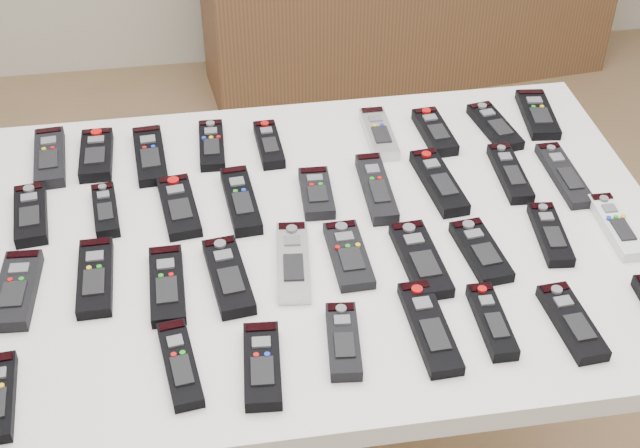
{
  "coord_description": "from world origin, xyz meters",
  "views": [
    {
      "loc": [
        -0.17,
        -1.3,
        1.8
      ],
      "look_at": [
        0.02,
        -0.09,
        0.8
      ],
      "focal_mm": 50.0,
      "sensor_mm": 36.0,
      "label": 1
    }
  ],
  "objects": [
    {
      "name": "remote_3",
      "position": [
        -0.15,
        0.2,
        0.79
      ],
      "size": [
        0.05,
        0.16,
        0.02
      ],
      "primitive_type": "cube",
      "rotation": [
        0.0,
        0.0,
        -0.03
      ],
      "color": "black",
      "rests_on": "table"
    },
    {
      "name": "remote_11",
      "position": [
        -0.22,
        0.01,
        0.79
      ],
      "size": [
        0.08,
        0.18,
        0.02
      ],
      "primitive_type": "cube",
      "rotation": [
        0.0,
        0.0,
        0.12
      ],
      "color": "black",
      "rests_on": "table"
    },
    {
      "name": "remote_1",
      "position": [
        -0.38,
        0.2,
        0.79
      ],
      "size": [
        0.06,
        0.16,
        0.02
      ],
      "primitive_type": "cube",
      "rotation": [
        0.0,
        0.0,
        0.0
      ],
      "color": "black",
      "rests_on": "table"
    },
    {
      "name": "remote_26",
      "position": [
        0.42,
        -0.17,
        0.79
      ],
      "size": [
        0.06,
        0.16,
        0.02
      ],
      "primitive_type": "cube",
      "rotation": [
        0.0,
        0.0,
        -0.1
      ],
      "color": "black",
      "rests_on": "table"
    },
    {
      "name": "remote_21",
      "position": [
        -0.15,
        -0.2,
        0.79
      ],
      "size": [
        0.08,
        0.19,
        0.02
      ],
      "primitive_type": "cube",
      "rotation": [
        0.0,
        0.0,
        0.12
      ],
      "color": "black",
      "rests_on": "table"
    },
    {
      "name": "remote_10",
      "position": [
        -0.36,
        0.02,
        0.79
      ],
      "size": [
        0.06,
        0.15,
        0.02
      ],
      "primitive_type": "cube",
      "rotation": [
        0.0,
        0.0,
        0.1
      ],
      "color": "black",
      "rests_on": "table"
    },
    {
      "name": "remote_19",
      "position": [
        -0.37,
        -0.16,
        0.79
      ],
      "size": [
        0.06,
        0.18,
        0.02
      ],
      "primitive_type": "cube",
      "rotation": [
        0.0,
        0.0,
        0.01
      ],
      "color": "black",
      "rests_on": "table"
    },
    {
      "name": "remote_22",
      "position": [
        -0.04,
        -0.17,
        0.79
      ],
      "size": [
        0.07,
        0.2,
        0.02
      ],
      "primitive_type": "cube",
      "rotation": [
        0.0,
        0.0,
        -0.1
      ],
      "color": "#B7B7BC",
      "rests_on": "table"
    },
    {
      "name": "remote_17",
      "position": [
        0.51,
        -0.0,
        0.79
      ],
      "size": [
        0.05,
        0.2,
        0.02
      ],
      "primitive_type": "cube",
      "rotation": [
        0.0,
        0.0,
        0.01
      ],
      "color": "black",
      "rests_on": "table"
    },
    {
      "name": "remote_31",
      "position": [
        0.02,
        -0.37,
        0.79
      ],
      "size": [
        0.06,
        0.15,
        0.02
      ],
      "primitive_type": "cube",
      "rotation": [
        0.0,
        0.0,
        -0.1
      ],
      "color": "black",
      "rests_on": "table"
    },
    {
      "name": "remote_15",
      "position": [
        0.27,
        0.01,
        0.79
      ],
      "size": [
        0.07,
        0.2,
        0.02
      ],
      "primitive_type": "cube",
      "rotation": [
        0.0,
        0.0,
        0.1
      ],
      "color": "black",
      "rests_on": "table"
    },
    {
      "name": "remote_12",
      "position": [
        -0.11,
        0.01,
        0.79
      ],
      "size": [
        0.06,
        0.19,
        0.02
      ],
      "primitive_type": "cube",
      "rotation": [
        0.0,
        0.0,
        0.08
      ],
      "color": "black",
      "rests_on": "table"
    },
    {
      "name": "remote_29",
      "position": [
        -0.24,
        -0.38,
        0.79
      ],
      "size": [
        0.07,
        0.17,
        0.02
      ],
      "primitive_type": "cube",
      "rotation": [
        0.0,
        0.0,
        0.13
      ],
      "color": "black",
      "rests_on": "table"
    },
    {
      "name": "remote_14",
      "position": [
        0.15,
        0.01,
        0.79
      ],
      "size": [
        0.05,
        0.2,
        0.02
      ],
      "primitive_type": "cube",
      "rotation": [
        0.0,
        0.0,
        -0.02
      ],
      "color": "black",
      "rests_on": "table"
    },
    {
      "name": "remote_9",
      "position": [
        -0.49,
        0.02,
        0.79
      ],
      "size": [
        0.07,
        0.17,
        0.02
      ],
      "primitive_type": "cube",
      "rotation": [
        0.0,
        0.0,
        0.1
      ],
      "color": "black",
      "rests_on": "table"
    },
    {
      "name": "remote_30",
      "position": [
        -0.11,
        -0.4,
        0.79
      ],
      "size": [
        0.07,
        0.16,
        0.02
      ],
      "primitive_type": "cube",
      "rotation": [
        0.0,
        0.0,
        -0.08
      ],
      "color": "black",
      "rests_on": "table"
    },
    {
      "name": "remote_24",
      "position": [
        0.18,
        -0.2,
        0.79
      ],
      "size": [
        0.07,
        0.19,
        0.02
      ],
      "primitive_type": "cube",
      "rotation": [
        0.0,
        0.0,
        0.06
      ],
      "color": "black",
      "rests_on": "table"
    },
    {
      "name": "remote_8",
      "position": [
        0.54,
        0.21,
        0.79
      ],
      "size": [
        0.08,
        0.18,
        0.02
      ],
      "primitive_type": "cube",
      "rotation": [
        0.0,
        0.0,
        -0.12
      ],
      "color": "black",
      "rests_on": "table"
    },
    {
      "name": "remote_23",
      "position": [
        0.06,
        -0.17,
        0.79
      ],
      "size": [
        0.06,
        0.17,
        0.02
      ],
      "primitive_type": "cube",
      "rotation": [
        0.0,
        0.0,
        0.03
      ],
      "color": "black",
      "rests_on": "table"
    },
    {
      "name": "remote_13",
      "position": [
        0.03,
        0.01,
        0.79
      ],
      "size": [
        0.06,
        0.14,
        0.02
      ],
      "primitive_type": "cube",
      "rotation": [
        0.0,
        0.0,
        -0.04
      ],
      "color": "black",
      "rests_on": "table"
    },
    {
      "name": "remote_18",
      "position": [
        -0.49,
        -0.18,
        0.79
      ],
      "size": [
        0.07,
        0.18,
        0.02
      ],
      "primitive_type": "cube",
      "rotation": [
        0.0,
        0.0,
        -0.06
      ],
      "color": "black",
      "rests_on": "table"
    },
    {
      "name": "remote_4",
      "position": [
        -0.04,
        0.18,
        0.79
      ],
      "size": [
        0.05,
        0.15,
        0.02
      ],
      "primitive_type": "cube",
      "rotation": [
        0.0,
        0.0,
        0.04
      ],
      "color": "black",
      "rests_on": "table"
    },
    {
      "name": "remote_0",
      "position": [
        -0.47,
        0.2,
        0.79
      ],
      "size": [
        0.07,
        0.19,
        0.02
      ],
      "primitive_type": "cube",
      "rotation": [
        0.0,
        0.0,
        0.08
      ],
      "color": "black",
      "rests_on": "table"
    },
    {
      "name": "table",
      "position": [
        0.02,
        -0.09,
        0.72
      ],
      "size": [
        1.25,
        0.88,
        0.78
      ],
      "color": "white",
      "rests_on": "ground"
    },
    {
      "name": "remote_6",
      "position": [
        0.3,
        0.18,
        0.79
      ],
      "size": [
        0.06,
        0.16,
        0.02
      ],
      "primitive_type": "cube",
      "rotation": [
        0.0,
        0.0,
        0.07
      ],
      "color": "black",
      "rests_on": "table"
    },
    {
      "name": "remote_16",
      "position": [
        0.41,
        0.02,
        0.79
      ],
      "size": [
        0.05,
        0.18,
        0.02
      ],
      "primitive_type": "cube",
      "rotation": [
        0.0,
        0.0,
        -0.04
      ],
      "color": "black",
      "rests_on": "table"
    },
    {
      "name": "remote_33",
      "position": [
        0.25,
        -0.36,
        0.79
      ],
      "size": [
        0.04,
        0.16,
        0.02
      ],
      "primitive_type": "cube",
      "rotation": [
        0.0,
        0.0,
        -0.01
      ],
      "color": "black",
      "rests_on": "table"
    },
    {
      "name": "remote_7",
      "position": [
        0.43,
        0.18,
        0.79
      ],
      "size": [
        0.08,
        0.17,
        0.02
      ],
      "primitive_type": "cube",
      "rotation": [
        0.0,
        0.0,
        0.15
      ],
      "color": "black",
      "rests_on": "table"
    },
    {
      "name": "remote_5",
      "position": [
        0.19,
        0.19,
        0.79
      ],
      "size": [
        0.05,
        0.17,
        0.02
      ],
      "primitive_type": "cube",
      "rotation": [
        0.0,
        0.0,
        -0.0
      ],
      "color": "#B7B7BC",
      "rests_on": "table"
    },
    {
      "name": "remote_20",
      "position": [
        -0.25,
        -0.2,
        0.79
      ],
      "size": [
        0.06,
        0.18,
        0.02
      ],
      "primitive_type": "cube",
      "rotation": [
        0.0,
        0.0,
        0.01
      ],
      "color": "black",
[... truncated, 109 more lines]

